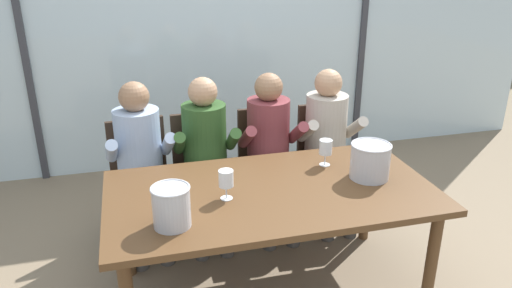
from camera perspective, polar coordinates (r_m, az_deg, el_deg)
ground at (r=4.09m, az=-2.36°, el=-8.14°), size 14.00×14.00×0.00m
window_glass_panel at (r=4.75m, az=-5.77°, el=12.77°), size 7.11×0.03×2.60m
window_mullion_left at (r=4.75m, az=-25.51°, el=10.79°), size 0.06×0.06×2.60m
window_mullion_right at (r=5.22m, az=12.34°, el=13.22°), size 0.06×0.06×2.60m
hillside_vineyard at (r=8.48m, az=-10.00°, el=14.42°), size 13.11×2.40×1.97m
dining_table at (r=2.92m, az=1.77°, el=-6.56°), size 1.91×1.02×0.73m
chair_near_curtain at (r=3.71m, az=-13.23°, el=-3.01°), size 0.49×0.49×0.89m
chair_left_of_center at (r=3.76m, az=-6.32°, el=-2.23°), size 0.44×0.44×0.89m
chair_center at (r=3.85m, az=1.29°, el=-1.46°), size 0.45×0.45×0.89m
chair_right_of_center at (r=4.00m, az=8.16°, el=-0.77°), size 0.45×0.45×0.89m
person_pale_blue_shirt at (r=3.52m, az=-13.27°, el=-1.38°), size 0.48×0.63×1.21m
person_olive_shirt at (r=3.55m, az=-5.82°, el=-0.65°), size 0.48×0.62×1.21m
person_maroon_top at (r=3.65m, az=1.73°, el=0.10°), size 0.47×0.62×1.21m
person_beige_jumper at (r=3.80m, az=8.47°, el=0.76°), size 0.48×0.62×1.21m
ice_bucket_primary at (r=2.52m, az=-9.81°, el=-7.11°), size 0.20×0.20×0.22m
ice_bucket_secondary at (r=3.07m, az=13.09°, el=-1.85°), size 0.25×0.25×0.22m
wine_glass_by_left_taster at (r=3.18m, az=8.09°, el=-0.49°), size 0.08×0.08×0.17m
wine_glass_near_bucket at (r=2.74m, az=-3.50°, el=-4.17°), size 0.08×0.08×0.17m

